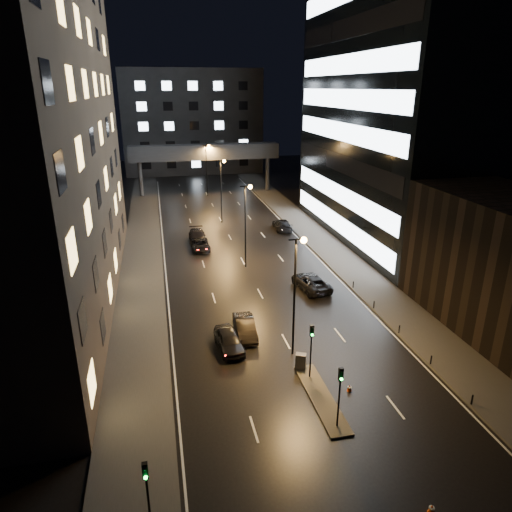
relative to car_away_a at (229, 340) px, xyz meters
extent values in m
plane|color=black|center=(5.01, 30.11, -0.81)|extent=(160.00, 160.00, 0.00)
cube|color=#383533|center=(-7.49, 25.11, -0.73)|extent=(5.00, 110.00, 0.15)
cube|color=#383533|center=(17.51, 25.11, -0.73)|extent=(5.00, 110.00, 0.15)
cube|color=#2D2319|center=(-17.49, 14.11, 19.19)|extent=(15.00, 48.00, 40.00)
cube|color=black|center=(25.01, -0.89, 5.19)|extent=(10.00, 18.00, 12.00)
cube|color=black|center=(30.01, 26.11, 21.69)|extent=(20.00, 36.00, 45.00)
cube|color=#333335|center=(5.01, 88.11, 11.69)|extent=(34.00, 14.00, 25.00)
cube|color=#333335|center=(5.01, 60.11, 7.69)|extent=(30.00, 3.00, 3.00)
cylinder|color=#333335|center=(-7.99, 60.11, 2.69)|extent=(0.80, 0.80, 7.00)
cylinder|color=#333335|center=(18.01, 60.11, 2.69)|extent=(0.80, 0.80, 7.00)
cube|color=#383533|center=(5.31, -7.89, -0.73)|extent=(1.60, 8.00, 0.15)
cylinder|color=black|center=(5.31, -5.39, 1.09)|extent=(0.12, 0.12, 3.50)
cube|color=black|center=(5.31, -5.39, 3.29)|extent=(0.28, 0.22, 0.90)
sphere|color=#0CFF33|center=(5.31, -5.53, 3.01)|extent=(0.18, 0.18, 0.18)
cylinder|color=black|center=(5.31, -10.89, 1.09)|extent=(0.12, 0.12, 3.50)
cube|color=black|center=(5.31, -10.89, 3.29)|extent=(0.28, 0.22, 0.90)
sphere|color=#0CFF33|center=(5.31, -11.03, 3.01)|extent=(0.18, 0.18, 0.18)
cylinder|color=black|center=(-6.49, -15.89, 0.94)|extent=(0.12, 0.12, 3.50)
cube|color=black|center=(-6.49, -15.89, 3.14)|extent=(0.28, 0.22, 0.90)
sphere|color=#0CFF33|center=(-6.49, -16.03, 2.86)|extent=(0.18, 0.18, 0.18)
cylinder|color=black|center=(15.21, -10.89, -0.36)|extent=(0.12, 0.12, 0.90)
cylinder|color=black|center=(15.21, -5.89, -0.36)|extent=(0.12, 0.12, 0.90)
cylinder|color=black|center=(15.21, -0.89, -0.36)|extent=(0.12, 0.12, 0.90)
cylinder|color=black|center=(15.21, 4.11, -0.36)|extent=(0.12, 0.12, 0.90)
cylinder|color=black|center=(15.21, 9.11, -0.36)|extent=(0.12, 0.12, 0.90)
cylinder|color=black|center=(5.01, -1.89, 4.19)|extent=(0.18, 0.18, 10.00)
cylinder|color=black|center=(5.01, -1.89, 9.19)|extent=(1.20, 0.12, 0.12)
sphere|color=#FF9E38|center=(5.61, -1.89, 9.09)|extent=(0.50, 0.50, 0.50)
cylinder|color=black|center=(5.01, 18.11, 4.19)|extent=(0.18, 0.18, 10.00)
cylinder|color=black|center=(5.01, 18.11, 9.19)|extent=(1.20, 0.12, 0.12)
sphere|color=#FF9E38|center=(5.61, 18.11, 9.09)|extent=(0.50, 0.50, 0.50)
cylinder|color=black|center=(5.01, 38.11, 4.19)|extent=(0.18, 0.18, 10.00)
cylinder|color=black|center=(5.01, 38.11, 9.19)|extent=(1.20, 0.12, 0.12)
sphere|color=#FF9E38|center=(5.61, 38.11, 9.09)|extent=(0.50, 0.50, 0.50)
cylinder|color=black|center=(5.01, 58.11, 4.19)|extent=(0.18, 0.18, 10.00)
cylinder|color=black|center=(5.01, 58.11, 9.19)|extent=(1.20, 0.12, 0.12)
sphere|color=#FF9E38|center=(5.61, 58.11, 9.09)|extent=(0.50, 0.50, 0.50)
imported|color=black|center=(0.00, 0.00, 0.00)|extent=(2.34, 4.90, 1.62)
imported|color=black|center=(1.74, 1.94, -0.02)|extent=(1.85, 4.85, 1.58)
imported|color=black|center=(0.24, 25.55, -0.11)|extent=(2.34, 5.04, 1.40)
imported|color=black|center=(0.16, 28.95, 0.02)|extent=(2.45, 5.73, 1.65)
imported|color=black|center=(10.69, 10.11, 0.01)|extent=(3.47, 6.17, 1.63)
imported|color=black|center=(13.51, 32.01, 0.02)|extent=(2.72, 5.85, 1.65)
cube|color=#464649|center=(4.96, -4.19, -0.03)|extent=(0.95, 0.82, 1.25)
cone|color=#E53F0C|center=(7.63, -7.50, -0.54)|extent=(0.44, 0.44, 0.53)
cone|color=#E94D0C|center=(7.71, -17.89, -0.53)|extent=(0.41, 0.41, 0.55)
camera|label=1|loc=(-4.97, -33.09, 19.98)|focal=32.00mm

